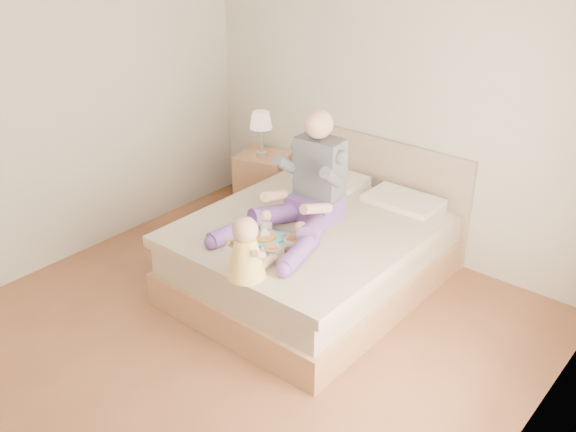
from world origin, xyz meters
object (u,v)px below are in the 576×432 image
Objects in this scene: tray at (275,239)px; baby at (247,252)px; nightstand at (264,183)px; adult at (305,193)px; bed at (318,249)px.

baby is at bearing -88.57° from tray.
adult reaches higher than nightstand.
tray is (0.00, -0.55, 0.32)m from bed.
nightstand is 0.54× the size of adult.
tray is at bearing 105.31° from baby.
tray is at bearing -62.69° from nightstand.
baby is at bearing -68.26° from nightstand.
nightstand is 1.66m from adult.
tray is (1.28, -1.30, 0.34)m from nightstand.
tray is 1.22× the size of baby.
baby is (0.15, -1.01, 0.47)m from bed.
tray reaches higher than nightstand.
bed is 3.99× the size of tray.
adult is at bearing -97.27° from bed.
baby is (1.43, -1.77, 0.49)m from nightstand.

